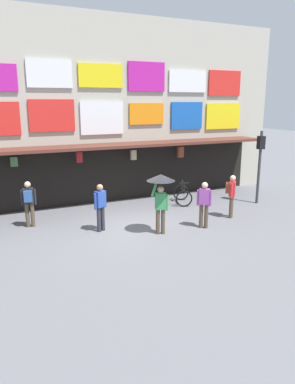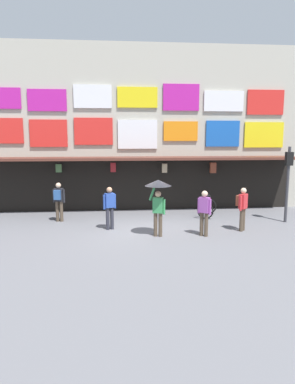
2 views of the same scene
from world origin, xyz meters
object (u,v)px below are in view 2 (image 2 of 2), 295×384
Objects in this scene: bicycle_parked at (207,208)px; pedestrian_in_blue at (242,206)px; traffic_light_far at (288,172)px; pedestrian_in_purple at (59,199)px; pedestrian_with_umbrella at (158,192)px; pedestrian_in_black at (110,206)px; pedestrian_in_yellow at (205,210)px.

bicycle_parked is 2.69m from pedestrian_in_blue.
traffic_light_far is 1.90× the size of pedestrian_in_purple.
pedestrian_with_umbrella reaches higher than pedestrian_in_black.
pedestrian_in_yellow is 1.72m from pedestrian_in_blue.
traffic_light_far is at bearing -23.72° from bicycle_parked.
bicycle_parked is 0.80× the size of pedestrian_in_yellow.
pedestrian_in_blue is (1.62, 0.57, 0.00)m from pedestrian_in_yellow.
pedestrian_with_umbrella is 1.24× the size of pedestrian_in_black.
traffic_light_far reaches higher than pedestrian_with_umbrella.
traffic_light_far is at bearing 16.40° from pedestrian_with_umbrella.
bicycle_parked is at bearing 156.28° from traffic_light_far.
traffic_light_far is 2.89m from pedestrian_in_blue.
pedestrian_in_yellow is at bearing -19.24° from pedestrian_in_black.
pedestrian_in_blue is (-2.36, -1.19, -1.16)m from traffic_light_far.
pedestrian_in_black reaches higher than bicycle_parked.
pedestrian_in_purple is at bearing 154.60° from pedestrian_in_yellow.
pedestrian_in_blue is at bearing -7.10° from pedestrian_in_black.
pedestrian_in_blue is at bearing -16.16° from pedestrian_in_purple.
bicycle_parked is (-3.06, 1.34, -1.75)m from traffic_light_far.
pedestrian_in_yellow is 1.82m from pedestrian_with_umbrella.
traffic_light_far is 2.37× the size of bicycle_parked.
pedestrian_in_blue reaches higher than bicycle_parked.
pedestrian_in_blue is 3.41m from pedestrian_with_umbrella.
pedestrian_in_yellow is 3.66m from pedestrian_in_black.
pedestrian_in_blue is (0.69, -2.53, 0.59)m from bicycle_parked.
bicycle_parked is at bearing 105.27° from pedestrian_in_blue.
pedestrian_in_yellow is 6.25m from pedestrian_in_purple.
pedestrian_in_yellow and pedestrian_in_black have the same top height.
pedestrian_in_black is (-5.08, 0.63, -0.04)m from pedestrian_in_blue.
pedestrian_in_purple is at bearing -176.30° from bicycle_parked.
pedestrian_in_blue is 0.81× the size of pedestrian_with_umbrella.
pedestrian_in_blue is at bearing -74.73° from bicycle_parked.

